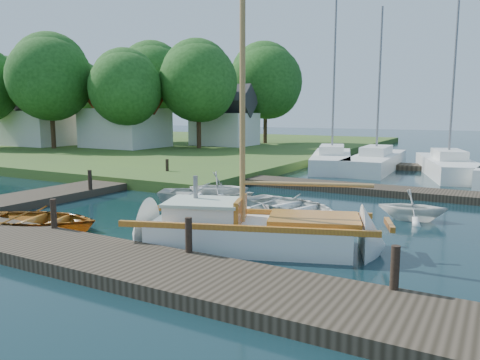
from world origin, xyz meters
The scene contains 29 objects.
ground centered at (0.00, 0.00, 0.00)m, with size 160.00×160.00×0.00m, color black.
near_dock centered at (0.00, -6.00, 0.15)m, with size 18.00×2.20×0.30m, color black.
left_dock centered at (-8.00, 2.00, 0.15)m, with size 2.20×18.00×0.30m, color black.
far_dock centered at (2.00, 6.50, 0.15)m, with size 14.00×1.60×0.30m, color black.
shore centered at (-28.00, 22.00, 0.25)m, with size 50.00×40.00×0.50m, color #3B5625.
mooring_post_1 centered at (-3.00, -5.00, 0.70)m, with size 0.16×0.16×0.80m, color black.
mooring_post_2 centered at (1.50, -5.00, 0.70)m, with size 0.16×0.16×0.80m, color black.
mooring_post_3 centered at (6.00, -5.00, 0.70)m, with size 0.16×0.16×0.80m, color black.
mooring_post_4 centered at (-7.00, 0.00, 0.70)m, with size 0.16×0.16×0.80m, color black.
mooring_post_5 centered at (-7.00, 5.00, 0.70)m, with size 0.16×0.16×0.80m, color black.
sailboat centered at (2.22, -3.07, 0.34)m, with size 7.39×4.28×9.83m.
dinghy centered at (-4.28, -4.58, 0.38)m, with size 2.65×3.71×0.77m, color #94451D.
tender_a centered at (-2.38, 1.56, 0.38)m, with size 2.64×3.70×0.77m, color white.
tender_b centered at (-2.07, 1.99, 0.61)m, with size 2.00×2.32×1.22m, color white.
tender_c centered at (1.37, 1.02, 0.38)m, with size 2.65×3.71×0.77m, color white.
tender_d centered at (5.14, 2.11, 0.55)m, with size 1.79×2.07×1.09m, color white.
marina_boat_0 centered at (-1.60, 14.26, 0.57)m, with size 4.57×8.82×11.16m.
marina_boat_1 centered at (0.95, 14.80, 0.56)m, with size 2.59×9.01×9.38m.
marina_boat_2 centered at (4.98, 14.08, 0.57)m, with size 4.43×8.30×11.30m.
house_a centered at (-20.00, 16.00, 2.96)m, with size 6.30×5.00×6.29m.
house_b centered at (-28.00, 14.00, 2.77)m, with size 5.77×4.50×5.79m.
house_c centered at (-14.00, 22.00, 2.58)m, with size 5.25×4.00×5.28m.
tree_1 centered at (-24.00, 12.05, 6.09)m, with size 6.70×6.70×9.20m.
tree_2 centered at (-18.00, 14.05, 5.25)m, with size 5.83×5.75×7.82m.
tree_3 centered at (-14.00, 18.05, 5.81)m, with size 6.41×6.38×8.74m.
tree_4 centered at (-22.00, 22.05, 6.37)m, with size 7.01×7.01×9.66m.
tree_5 centered at (-30.00, 20.05, 5.42)m, with size 6.00×5.94×8.10m.
tree_6 centered at (-36.00, 16.05, 5.64)m, with size 6.24×6.20×8.46m.
tree_7 centered at (-12.00, 26.05, 6.20)m, with size 6.83×6.83×9.38m.
Camera 1 is at (7.54, -13.32, 3.45)m, focal length 35.00 mm.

